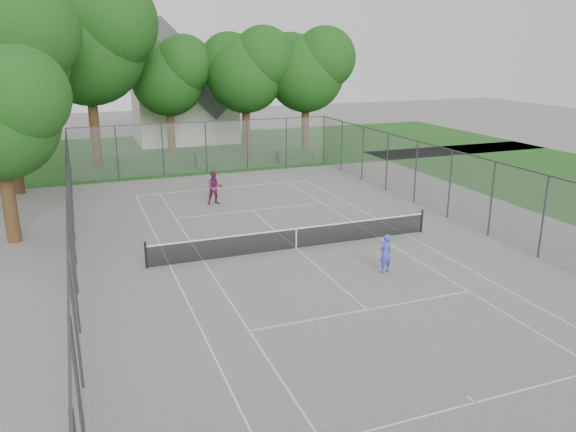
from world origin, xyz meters
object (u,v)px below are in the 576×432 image
object	(u,v)px
tennis_net	(296,237)
girl_player	(385,253)
woman_player	(215,188)
house	(184,93)

from	to	relation	value
tennis_net	girl_player	size ratio (longest dim) A/B	8.28
girl_player	woman_player	bearing A→B (deg)	-83.74
tennis_net	girl_player	xyz separation A→B (m)	(2.23, -3.72, 0.27)
tennis_net	woman_player	world-z (taller)	woman_player
house	woman_player	world-z (taller)	house
house	woman_player	xyz separation A→B (m)	(-2.78, -22.65, -3.47)
house	girl_player	world-z (taller)	house
tennis_net	girl_player	distance (m)	4.34
tennis_net	house	distance (m)	31.33
tennis_net	girl_player	world-z (taller)	girl_player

